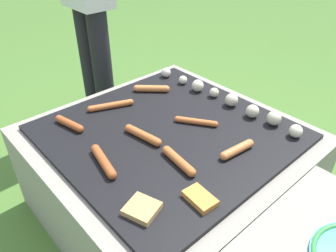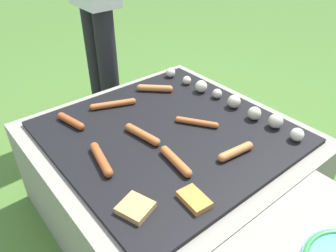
% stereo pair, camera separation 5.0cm
% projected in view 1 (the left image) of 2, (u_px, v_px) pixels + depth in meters
% --- Properties ---
extents(ground_plane, '(14.00, 14.00, 0.00)m').
position_uv_depth(ground_plane, '(168.00, 207.00, 1.54)').
color(ground_plane, '#47702D').
extents(grill, '(0.97, 0.97, 0.44)m').
position_uv_depth(grill, '(168.00, 172.00, 1.42)').
color(grill, gray).
rests_on(grill, ground_plane).
extents(sausage_front_left, '(0.15, 0.11, 0.02)m').
position_uv_depth(sausage_front_left, '(196.00, 121.00, 1.32)').
color(sausage_front_left, '#B7602D').
rests_on(sausage_front_left, grill).
extents(sausage_back_center, '(0.05, 0.16, 0.03)m').
position_uv_depth(sausage_back_center, '(237.00, 150.00, 1.16)').
color(sausage_back_center, '#C6753D').
rests_on(sausage_back_center, grill).
extents(sausage_front_center, '(0.19, 0.06, 0.03)m').
position_uv_depth(sausage_front_center, '(103.00, 161.00, 1.11)').
color(sausage_front_center, '#A34C23').
rests_on(sausage_front_center, grill).
extents(sausage_mid_left, '(0.09, 0.19, 0.03)m').
position_uv_depth(sausage_mid_left, '(111.00, 105.00, 1.43)').
color(sausage_mid_left, '#B7602D').
rests_on(sausage_mid_left, grill).
extents(sausage_back_right, '(0.17, 0.05, 0.03)m').
position_uv_depth(sausage_back_right, '(178.00, 161.00, 1.11)').
color(sausage_back_right, '#B7602D').
rests_on(sausage_back_right, grill).
extents(sausage_back_left, '(0.13, 0.13, 0.03)m').
position_uv_depth(sausage_back_left, '(152.00, 89.00, 1.55)').
color(sausage_back_left, '#C6753D').
rests_on(sausage_back_left, grill).
extents(sausage_front_right, '(0.18, 0.05, 0.03)m').
position_uv_depth(sausage_front_right, '(143.00, 135.00, 1.24)').
color(sausage_front_right, '#B7602D').
rests_on(sausage_front_right, grill).
extents(sausage_mid_right, '(0.15, 0.06, 0.03)m').
position_uv_depth(sausage_mid_right, '(69.00, 124.00, 1.30)').
color(sausage_mid_right, '#A34C23').
rests_on(sausage_mid_right, grill).
extents(bread_slice_center, '(0.11, 0.11, 0.02)m').
position_uv_depth(bread_slice_center, '(142.00, 209.00, 0.94)').
color(bread_slice_center, tan).
rests_on(bread_slice_center, grill).
extents(bread_slice_left, '(0.11, 0.07, 0.02)m').
position_uv_depth(bread_slice_left, '(200.00, 198.00, 0.98)').
color(bread_slice_left, '#D18438').
rests_on(bread_slice_left, grill).
extents(mushroom_row, '(0.78, 0.08, 0.06)m').
position_uv_depth(mushroom_row, '(229.00, 100.00, 1.44)').
color(mushroom_row, silver).
rests_on(mushroom_row, grill).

